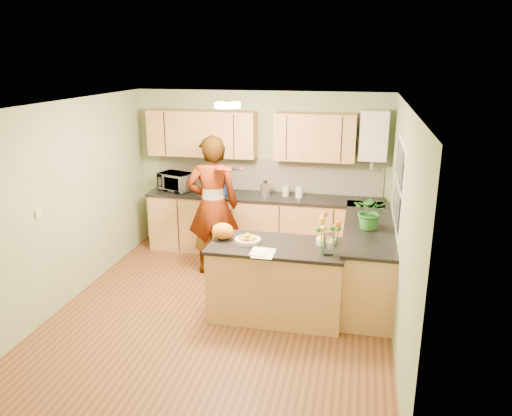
# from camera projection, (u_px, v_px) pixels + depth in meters

# --- Properties ---
(floor) EXTENTS (4.50, 4.50, 0.00)m
(floor) POSITION_uv_depth(u_px,v_px,m) (224.00, 309.00, 6.16)
(floor) COLOR #5A3019
(floor) RESTS_ON ground
(ceiling) EXTENTS (4.00, 4.50, 0.02)m
(ceiling) POSITION_uv_depth(u_px,v_px,m) (220.00, 104.00, 5.43)
(ceiling) COLOR white
(ceiling) RESTS_ON wall_back
(wall_back) EXTENTS (4.00, 0.02, 2.50)m
(wall_back) POSITION_uv_depth(u_px,v_px,m) (261.00, 171.00, 7.90)
(wall_back) COLOR gray
(wall_back) RESTS_ON floor
(wall_front) EXTENTS (4.00, 0.02, 2.50)m
(wall_front) POSITION_uv_depth(u_px,v_px,m) (140.00, 303.00, 3.69)
(wall_front) COLOR gray
(wall_front) RESTS_ON floor
(wall_left) EXTENTS (0.02, 4.50, 2.50)m
(wall_left) POSITION_uv_depth(u_px,v_px,m) (67.00, 203.00, 6.20)
(wall_left) COLOR gray
(wall_left) RESTS_ON floor
(wall_right) EXTENTS (0.02, 4.50, 2.50)m
(wall_right) POSITION_uv_depth(u_px,v_px,m) (400.00, 225.00, 5.40)
(wall_right) COLOR gray
(wall_right) RESTS_ON floor
(back_counter) EXTENTS (3.64, 0.62, 0.94)m
(back_counter) POSITION_uv_depth(u_px,v_px,m) (263.00, 224.00, 7.83)
(back_counter) COLOR tan
(back_counter) RESTS_ON floor
(right_counter) EXTENTS (0.62, 2.24, 0.94)m
(right_counter) POSITION_uv_depth(u_px,v_px,m) (367.00, 259.00, 6.48)
(right_counter) COLOR tan
(right_counter) RESTS_ON floor
(splashback) EXTENTS (3.60, 0.02, 0.52)m
(splashback) POSITION_uv_depth(u_px,v_px,m) (267.00, 175.00, 7.88)
(splashback) COLOR white
(splashback) RESTS_ON back_counter
(upper_cabinets) EXTENTS (3.20, 0.34, 0.70)m
(upper_cabinets) POSITION_uv_depth(u_px,v_px,m) (248.00, 135.00, 7.60)
(upper_cabinets) COLOR tan
(upper_cabinets) RESTS_ON wall_back
(boiler) EXTENTS (0.40, 0.30, 0.86)m
(boiler) POSITION_uv_depth(u_px,v_px,m) (374.00, 136.00, 7.23)
(boiler) COLOR silver
(boiler) RESTS_ON wall_back
(window_right) EXTENTS (0.01, 1.30, 1.05)m
(window_right) POSITION_uv_depth(u_px,v_px,m) (399.00, 185.00, 5.88)
(window_right) COLOR silver
(window_right) RESTS_ON wall_right
(light_switch) EXTENTS (0.02, 0.09, 0.09)m
(light_switch) POSITION_uv_depth(u_px,v_px,m) (38.00, 214.00, 5.62)
(light_switch) COLOR silver
(light_switch) RESTS_ON wall_left
(ceiling_lamp) EXTENTS (0.30, 0.30, 0.07)m
(ceiling_lamp) POSITION_uv_depth(u_px,v_px,m) (227.00, 105.00, 5.73)
(ceiling_lamp) COLOR #FFEABF
(ceiling_lamp) RESTS_ON ceiling
(peninsula_island) EXTENTS (1.58, 0.81, 0.90)m
(peninsula_island) POSITION_uv_depth(u_px,v_px,m) (277.00, 280.00, 5.92)
(peninsula_island) COLOR tan
(peninsula_island) RESTS_ON floor
(fruit_dish) EXTENTS (0.31, 0.31, 0.11)m
(fruit_dish) POSITION_uv_depth(u_px,v_px,m) (248.00, 239.00, 5.85)
(fruit_dish) COLOR beige
(fruit_dish) RESTS_ON peninsula_island
(orange_bowl) EXTENTS (0.22, 0.22, 0.13)m
(orange_bowl) POSITION_uv_depth(u_px,v_px,m) (326.00, 239.00, 5.80)
(orange_bowl) COLOR beige
(orange_bowl) RESTS_ON peninsula_island
(flower_vase) EXTENTS (0.29, 0.29, 0.53)m
(flower_vase) POSITION_uv_depth(u_px,v_px,m) (329.00, 224.00, 5.40)
(flower_vase) COLOR silver
(flower_vase) RESTS_ON peninsula_island
(orange_bag) EXTENTS (0.27, 0.22, 0.20)m
(orange_bag) POSITION_uv_depth(u_px,v_px,m) (223.00, 231.00, 5.94)
(orange_bag) COLOR orange
(orange_bag) RESTS_ON peninsula_island
(papers) EXTENTS (0.23, 0.32, 0.01)m
(papers) POSITION_uv_depth(u_px,v_px,m) (264.00, 253.00, 5.53)
(papers) COLOR white
(papers) RESTS_ON peninsula_island
(violinist) EXTENTS (0.83, 0.66, 1.99)m
(violinist) POSITION_uv_depth(u_px,v_px,m) (213.00, 206.00, 6.98)
(violinist) COLOR #EBAE8F
(violinist) RESTS_ON floor
(violin) EXTENTS (0.57, 0.50, 0.14)m
(violin) POSITION_uv_depth(u_px,v_px,m) (221.00, 168.00, 6.57)
(violin) COLOR #4A0804
(violin) RESTS_ON violinist
(microwave) EXTENTS (0.60, 0.50, 0.28)m
(microwave) POSITION_uv_depth(u_px,v_px,m) (176.00, 182.00, 7.95)
(microwave) COLOR silver
(microwave) RESTS_ON back_counter
(blue_box) EXTENTS (0.29, 0.22, 0.23)m
(blue_box) POSITION_uv_depth(u_px,v_px,m) (219.00, 186.00, 7.78)
(blue_box) COLOR navy
(blue_box) RESTS_ON back_counter
(kettle) EXTENTS (0.15, 0.15, 0.29)m
(kettle) POSITION_uv_depth(u_px,v_px,m) (265.00, 189.00, 7.63)
(kettle) COLOR silver
(kettle) RESTS_ON back_counter
(jar_cream) EXTENTS (0.11, 0.11, 0.16)m
(jar_cream) POSITION_uv_depth(u_px,v_px,m) (286.00, 191.00, 7.65)
(jar_cream) COLOR beige
(jar_cream) RESTS_ON back_counter
(jar_white) EXTENTS (0.14, 0.14, 0.17)m
(jar_white) POSITION_uv_depth(u_px,v_px,m) (299.00, 192.00, 7.56)
(jar_white) COLOR silver
(jar_white) RESTS_ON back_counter
(potted_plant) EXTENTS (0.44, 0.39, 0.47)m
(potted_plant) POSITION_uv_depth(u_px,v_px,m) (371.00, 211.00, 6.13)
(potted_plant) COLOR #296F25
(potted_plant) RESTS_ON right_counter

